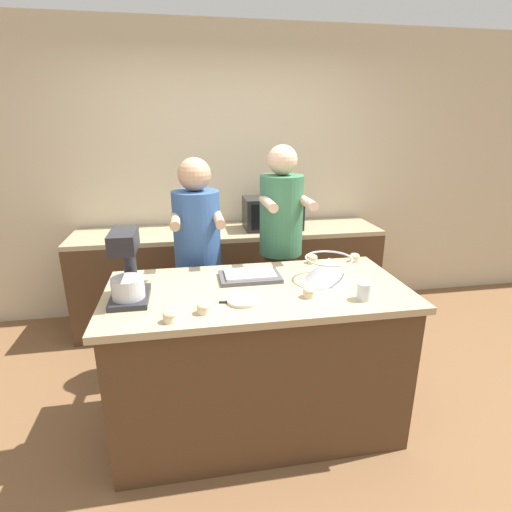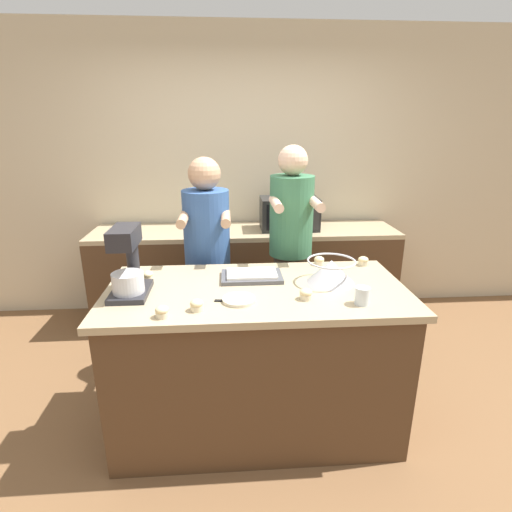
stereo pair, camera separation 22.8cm
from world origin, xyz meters
The scene contains 19 objects.
ground_plane centered at (0.00, 0.00, 0.00)m, with size 16.00×16.00×0.00m, color brown.
back_wall centered at (0.00, 1.81, 1.35)m, with size 10.00×0.06×2.70m.
island_counter centered at (0.00, 0.00, 0.47)m, with size 1.73×0.85×0.93m.
back_counter centered at (0.00, 1.46, 0.45)m, with size 2.80×0.60×0.90m.
person_left centered at (-0.31, 0.68, 0.86)m, with size 0.35×0.51×1.62m.
person_right centered at (0.30, 0.68, 0.90)m, with size 0.33×0.50×1.70m.
stand_mixer centered at (-0.70, -0.04, 1.10)m, with size 0.20×0.30×0.39m.
mixing_bowl centered at (0.45, 0.05, 1.01)m, with size 0.29×0.29×0.14m.
baking_tray centered at (-0.02, 0.15, 0.95)m, with size 0.37×0.23×0.04m.
microwave_oven centered at (0.41, 1.45, 1.05)m, with size 0.53×0.33×0.29m.
drinking_glass centered at (0.54, -0.26, 0.98)m, with size 0.08×0.08×0.09m.
small_plate centered at (-0.11, -0.17, 0.94)m, with size 0.18×0.18×0.02m.
knife centered at (-0.14, -0.18, 0.94)m, with size 0.22×0.05×0.01m.
cupcake_0 centered at (-0.65, 0.16, 0.96)m, with size 0.07×0.07×0.06m.
cupcake_1 centered at (0.74, 0.34, 0.96)m, with size 0.07×0.07×0.06m.
cupcake_2 centered at (0.25, -0.17, 0.96)m, with size 0.07×0.07×0.06m.
cupcake_3 centered at (0.45, 0.36, 0.96)m, with size 0.07×0.07×0.06m.
cupcake_4 centered at (-0.49, -0.33, 0.96)m, with size 0.07×0.07×0.06m.
cupcake_5 centered at (-0.32, -0.27, 0.96)m, with size 0.07×0.07×0.06m.
Camera 1 is at (-0.38, -2.09, 1.84)m, focal length 28.00 mm.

